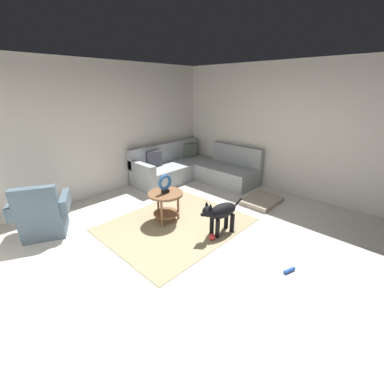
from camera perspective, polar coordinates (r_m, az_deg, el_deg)
name	(u,v)px	position (r m, az deg, el deg)	size (l,w,h in m)	color
ground_plane	(200,247)	(3.89, 1.86, -12.46)	(6.00, 6.00, 0.10)	silver
wall_back	(94,132)	(5.64, -21.34, 12.66)	(6.00, 0.12, 2.70)	silver
wall_right	(295,131)	(5.78, 22.44, 12.72)	(0.12, 6.00, 2.70)	silver
area_rug	(176,224)	(4.37, -3.70, -7.37)	(2.30, 1.90, 0.01)	tan
sectional_couch	(193,169)	(6.30, 0.30, 5.17)	(2.20, 2.25, 0.88)	#9EA3A8
armchair	(43,216)	(4.59, -30.83, -4.76)	(0.98, 0.90, 0.88)	#4C6070
side_table	(166,199)	(4.32, -6.01, -1.66)	(0.60, 0.60, 0.54)	brown
torus_sculpture	(165,183)	(4.20, -6.18, 2.00)	(0.28, 0.08, 0.33)	black
dog_bed_mat	(262,201)	(5.33, 15.61, -1.90)	(0.80, 0.60, 0.09)	#B2A38E
dog	(221,213)	(3.95, 6.52, -4.73)	(0.84, 0.31, 0.63)	black
dog_toy_ball	(212,237)	(3.94, 4.60, -10.18)	(0.10, 0.10, 0.10)	red
dog_toy_rope	(289,270)	(3.59, 21.29, -16.25)	(0.05, 0.05, 0.17)	blue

